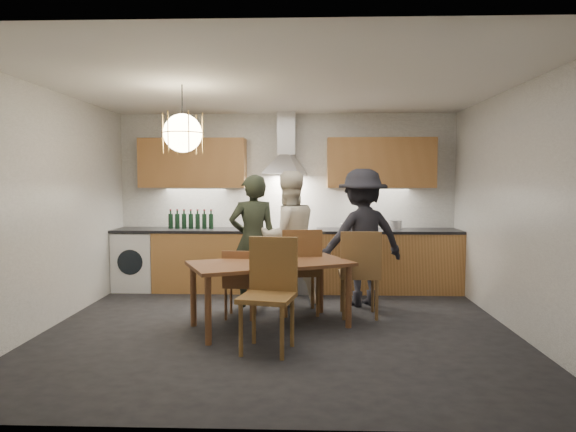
{
  "coord_description": "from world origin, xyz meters",
  "views": [
    {
      "loc": [
        0.29,
        -5.45,
        1.61
      ],
      "look_at": [
        0.08,
        0.4,
        1.2
      ],
      "focal_mm": 32.0,
      "sensor_mm": 36.0,
      "label": 1
    }
  ],
  "objects_px": {
    "mixing_bowl": "(352,227)",
    "wine_bottles": "(191,219)",
    "dining_table": "(271,269)",
    "person_left": "(253,241)",
    "person_mid": "(288,238)",
    "chair_front": "(270,285)",
    "stock_pot": "(396,225)",
    "chair_back_left": "(239,279)",
    "person_right": "(362,237)"
  },
  "relations": [
    {
      "from": "person_mid",
      "to": "mixing_bowl",
      "type": "xyz_separation_m",
      "value": [
        0.89,
        0.76,
        0.08
      ]
    },
    {
      "from": "wine_bottles",
      "to": "person_mid",
      "type": "bearing_deg",
      "value": -28.99
    },
    {
      "from": "mixing_bowl",
      "to": "stock_pot",
      "type": "bearing_deg",
      "value": 3.89
    },
    {
      "from": "person_mid",
      "to": "person_right",
      "type": "bearing_deg",
      "value": 154.24
    },
    {
      "from": "person_right",
      "to": "chair_back_left",
      "type": "bearing_deg",
      "value": 6.52
    },
    {
      "from": "chair_front",
      "to": "person_left",
      "type": "bearing_deg",
      "value": 113.35
    },
    {
      "from": "chair_back_left",
      "to": "wine_bottles",
      "type": "bearing_deg",
      "value": -56.58
    },
    {
      "from": "chair_back_left",
      "to": "stock_pot",
      "type": "distance_m",
      "value": 2.65
    },
    {
      "from": "chair_back_left",
      "to": "mixing_bowl",
      "type": "xyz_separation_m",
      "value": [
        1.43,
        1.55,
        0.48
      ]
    },
    {
      "from": "chair_front",
      "to": "person_mid",
      "type": "xyz_separation_m",
      "value": [
        0.11,
        1.81,
        0.26
      ]
    },
    {
      "from": "person_mid",
      "to": "wine_bottles",
      "type": "xyz_separation_m",
      "value": [
        -1.45,
        0.81,
        0.18
      ]
    },
    {
      "from": "person_mid",
      "to": "stock_pot",
      "type": "relative_size",
      "value": 9.71
    },
    {
      "from": "mixing_bowl",
      "to": "wine_bottles",
      "type": "xyz_separation_m",
      "value": [
        -2.35,
        0.04,
        0.1
      ]
    },
    {
      "from": "person_left",
      "to": "person_right",
      "type": "distance_m",
      "value": 1.4
    },
    {
      "from": "chair_back_left",
      "to": "person_mid",
      "type": "distance_m",
      "value": 1.03
    },
    {
      "from": "chair_front",
      "to": "mixing_bowl",
      "type": "bearing_deg",
      "value": 80.74
    },
    {
      "from": "stock_pot",
      "to": "wine_bottles",
      "type": "xyz_separation_m",
      "value": [
        -2.98,
        0.0,
        0.08
      ]
    },
    {
      "from": "chair_back_left",
      "to": "person_right",
      "type": "relative_size",
      "value": 0.46
    },
    {
      "from": "stock_pot",
      "to": "chair_back_left",
      "type": "bearing_deg",
      "value": -142.38
    },
    {
      "from": "person_right",
      "to": "stock_pot",
      "type": "xyz_separation_m",
      "value": [
        0.57,
        0.85,
        0.08
      ]
    },
    {
      "from": "dining_table",
      "to": "person_mid",
      "type": "relative_size",
      "value": 1.1
    },
    {
      "from": "person_mid",
      "to": "wine_bottles",
      "type": "relative_size",
      "value": 2.6
    },
    {
      "from": "dining_table",
      "to": "mixing_bowl",
      "type": "relative_size",
      "value": 5.71
    },
    {
      "from": "wine_bottles",
      "to": "mixing_bowl",
      "type": "bearing_deg",
      "value": -1.08
    },
    {
      "from": "wine_bottles",
      "to": "stock_pot",
      "type": "bearing_deg",
      "value": -0.02
    },
    {
      "from": "mixing_bowl",
      "to": "stock_pot",
      "type": "relative_size",
      "value": 1.88
    },
    {
      "from": "person_left",
      "to": "mixing_bowl",
      "type": "relative_size",
      "value": 5.02
    },
    {
      "from": "chair_back_left",
      "to": "person_left",
      "type": "relative_size",
      "value": 0.48
    },
    {
      "from": "chair_front",
      "to": "wine_bottles",
      "type": "distance_m",
      "value": 2.98
    },
    {
      "from": "dining_table",
      "to": "mixing_bowl",
      "type": "distance_m",
      "value": 2.16
    },
    {
      "from": "stock_pot",
      "to": "wine_bottles",
      "type": "distance_m",
      "value": 2.98
    },
    {
      "from": "person_mid",
      "to": "mixing_bowl",
      "type": "relative_size",
      "value": 5.17
    },
    {
      "from": "chair_back_left",
      "to": "wine_bottles",
      "type": "relative_size",
      "value": 1.21
    },
    {
      "from": "mixing_bowl",
      "to": "stock_pot",
      "type": "distance_m",
      "value": 0.64
    },
    {
      "from": "mixing_bowl",
      "to": "person_left",
      "type": "bearing_deg",
      "value": -145.65
    },
    {
      "from": "dining_table",
      "to": "wine_bottles",
      "type": "height_order",
      "value": "wine_bottles"
    },
    {
      "from": "chair_front",
      "to": "person_right",
      "type": "distance_m",
      "value": 2.08
    },
    {
      "from": "person_mid",
      "to": "dining_table",
      "type": "bearing_deg",
      "value": 59.03
    },
    {
      "from": "person_mid",
      "to": "person_left",
      "type": "bearing_deg",
      "value": -4.2
    },
    {
      "from": "mixing_bowl",
      "to": "wine_bottles",
      "type": "distance_m",
      "value": 2.35
    },
    {
      "from": "mixing_bowl",
      "to": "person_right",
      "type": "bearing_deg",
      "value": -85.48
    },
    {
      "from": "stock_pot",
      "to": "mixing_bowl",
      "type": "bearing_deg",
      "value": -176.11
    },
    {
      "from": "dining_table",
      "to": "wine_bottles",
      "type": "relative_size",
      "value": 2.87
    },
    {
      "from": "person_left",
      "to": "stock_pot",
      "type": "bearing_deg",
      "value": -170.33
    },
    {
      "from": "dining_table",
      "to": "chair_front",
      "type": "distance_m",
      "value": 0.72
    },
    {
      "from": "person_right",
      "to": "person_left",
      "type": "bearing_deg",
      "value": -15.56
    },
    {
      "from": "person_left",
      "to": "mixing_bowl",
      "type": "bearing_deg",
      "value": -161.85
    },
    {
      "from": "mixing_bowl",
      "to": "wine_bottles",
      "type": "height_order",
      "value": "wine_bottles"
    },
    {
      "from": "chair_back_left",
      "to": "person_left",
      "type": "height_order",
      "value": "person_left"
    },
    {
      "from": "chair_front",
      "to": "person_right",
      "type": "relative_size",
      "value": 0.6
    }
  ]
}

